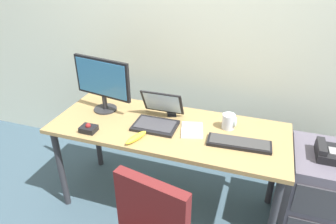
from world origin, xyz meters
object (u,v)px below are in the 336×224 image
(monitor_main, at_px, (102,81))
(banana, at_px, (136,138))
(coffee_mug, at_px, (229,121))
(cell_phone, at_px, (171,112))
(file_cabinet, at_px, (317,194))
(keyboard, at_px, (239,143))
(laptop, at_px, (158,117))
(paper_notepad, at_px, (192,130))
(desk_phone, at_px, (329,153))
(trackball_mouse, at_px, (89,129))

(monitor_main, xyz_separation_m, banana, (0.41, -0.32, -0.22))
(coffee_mug, height_order, cell_phone, coffee_mug)
(file_cabinet, relative_size, keyboard, 1.60)
(keyboard, bearing_deg, coffee_mug, 117.68)
(coffee_mug, bearing_deg, banana, -147.94)
(laptop, height_order, paper_notepad, laptop)
(file_cabinet, xyz_separation_m, desk_phone, (-0.01, -0.02, 0.37))
(trackball_mouse, distance_m, coffee_mug, 0.98)
(coffee_mug, relative_size, cell_phone, 0.76)
(laptop, distance_m, banana, 0.27)
(desk_phone, distance_m, paper_notepad, 0.90)
(keyboard, height_order, paper_notepad, keyboard)
(desk_phone, bearing_deg, paper_notepad, -174.45)
(keyboard, bearing_deg, cell_phone, 153.84)
(trackball_mouse, relative_size, banana, 0.58)
(trackball_mouse, relative_size, cell_phone, 0.77)
(monitor_main, relative_size, paper_notepad, 2.34)
(file_cabinet, xyz_separation_m, coffee_mug, (-0.67, 0.02, 0.46))
(trackball_mouse, distance_m, cell_phone, 0.64)
(coffee_mug, distance_m, cell_phone, 0.46)
(laptop, xyz_separation_m, trackball_mouse, (-0.42, -0.26, -0.03))
(paper_notepad, bearing_deg, file_cabinet, 6.53)
(keyboard, distance_m, coffee_mug, 0.21)
(monitor_main, distance_m, paper_notepad, 0.77)
(monitor_main, relative_size, trackball_mouse, 4.43)
(coffee_mug, bearing_deg, monitor_main, -177.99)
(keyboard, xyz_separation_m, laptop, (-0.60, 0.09, 0.04))
(laptop, distance_m, paper_notepad, 0.27)
(laptop, relative_size, paper_notepad, 1.58)
(file_cabinet, height_order, monitor_main, monitor_main)
(desk_phone, relative_size, keyboard, 0.48)
(coffee_mug, distance_m, paper_notepad, 0.27)
(file_cabinet, relative_size, trackball_mouse, 6.06)
(desk_phone, relative_size, coffee_mug, 1.84)
(desk_phone, bearing_deg, file_cabinet, 63.22)
(paper_notepad, bearing_deg, monitor_main, 173.01)
(banana, bearing_deg, monitor_main, 142.17)
(trackball_mouse, bearing_deg, monitor_main, 98.62)
(keyboard, bearing_deg, monitor_main, 171.82)
(banana, bearing_deg, paper_notepad, 34.96)
(trackball_mouse, xyz_separation_m, cell_phone, (0.46, 0.44, -0.02))
(coffee_mug, relative_size, paper_notepad, 0.52)
(desk_phone, distance_m, banana, 1.26)
(keyboard, bearing_deg, desk_phone, 14.98)
(desk_phone, distance_m, coffee_mug, 0.67)
(laptop, bearing_deg, desk_phone, 2.79)
(file_cabinet, distance_m, paper_notepad, 1.00)
(laptop, height_order, coffee_mug, laptop)
(file_cabinet, height_order, banana, banana)
(monitor_main, distance_m, cell_phone, 0.58)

